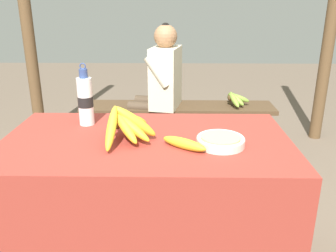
{
  "coord_description": "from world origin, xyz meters",
  "views": [
    {
      "loc": [
        0.12,
        -1.44,
        1.27
      ],
      "look_at": [
        0.09,
        0.05,
        0.74
      ],
      "focal_mm": 38.0,
      "sensor_mm": 36.0,
      "label": 1
    }
  ],
  "objects": [
    {
      "name": "banana_bunch_green",
      "position": [
        0.62,
        1.38,
        0.51
      ],
      "size": [
        0.19,
        0.31,
        0.13
      ],
      "color": "#4C381E",
      "rests_on": "wooden_bench"
    },
    {
      "name": "market_counter",
      "position": [
        0.0,
        0.0,
        0.35
      ],
      "size": [
        1.26,
        0.72,
        0.7
      ],
      "color": "maroon",
      "rests_on": "ground_plane"
    },
    {
      "name": "seated_vendor",
      "position": [
        0.01,
        1.36,
        0.64
      ],
      "size": [
        0.45,
        0.42,
        1.1
      ],
      "rotation": [
        0.0,
        0.0,
        2.94
      ],
      "color": "#473828",
      "rests_on": "ground_plane"
    },
    {
      "name": "loose_banana_front",
      "position": [
        0.16,
        -0.11,
        0.72
      ],
      "size": [
        0.19,
        0.16,
        0.04
      ],
      "rotation": [
        0.0,
        0.0,
        -0.62
      ],
      "color": "gold",
      "rests_on": "market_counter"
    },
    {
      "name": "wooden_bench",
      "position": [
        0.15,
        1.38,
        0.37
      ],
      "size": [
        1.58,
        0.32,
        0.44
      ],
      "color": "#4C3823",
      "rests_on": "ground_plane"
    },
    {
      "name": "banana_bunch_ripe",
      "position": [
        -0.08,
        -0.01,
        0.78
      ],
      "size": [
        0.22,
        0.34,
        0.17
      ],
      "color": "#4C381E",
      "rests_on": "market_counter"
    },
    {
      "name": "serving_bowl",
      "position": [
        0.31,
        -0.07,
        0.72
      ],
      "size": [
        0.2,
        0.2,
        0.04
      ],
      "color": "silver",
      "rests_on": "market_counter"
    },
    {
      "name": "support_post_far",
      "position": [
        1.49,
        1.81,
        1.21
      ],
      "size": [
        0.11,
        0.11,
        2.42
      ],
      "color": "brown",
      "rests_on": "ground_plane"
    },
    {
      "name": "water_bottle",
      "position": [
        -0.3,
        0.18,
        0.82
      ],
      "size": [
        0.07,
        0.07,
        0.3
      ],
      "color": "white",
      "rests_on": "market_counter"
    },
    {
      "name": "support_post_near",
      "position": [
        -1.19,
        1.81,
        1.21
      ],
      "size": [
        0.11,
        0.11,
        2.42
      ],
      "color": "brown",
      "rests_on": "ground_plane"
    }
  ]
}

